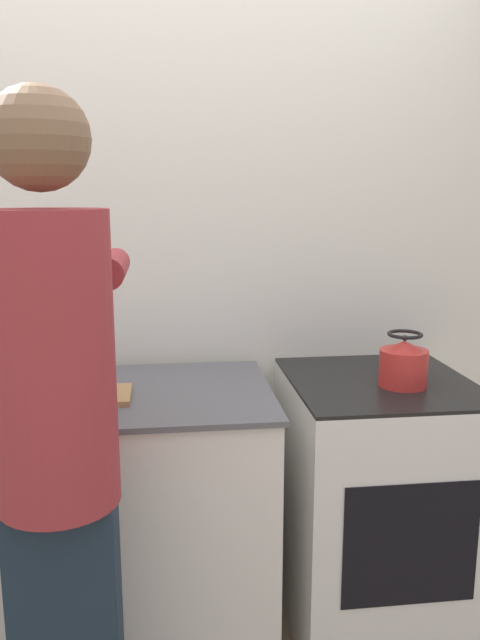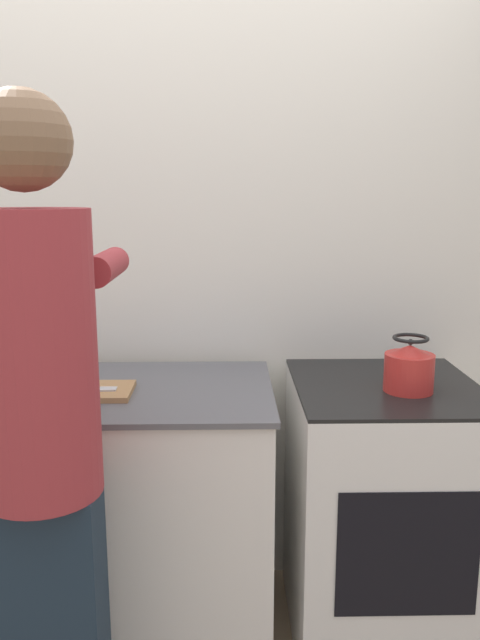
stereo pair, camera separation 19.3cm
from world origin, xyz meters
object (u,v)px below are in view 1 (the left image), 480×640
oven (374,505)px  cutting_board (72,397)px  canister_jar (1,366)px  kettle (402,364)px  person (55,435)px  knife (75,394)px

oven → cutting_board: cutting_board is taller
oven → canister_jar: canister_jar is taller
kettle → canister_jar: size_ratio=1.24×
person → canister_jar: person is taller
person → knife: size_ratio=7.96×
cutting_board → kettle: (1.08, -0.00, 0.07)m
oven → knife: knife is taller
knife → person: bearing=-88.6°
person → canister_jar: 0.70m
cutting_board → canister_jar: (-0.25, 0.17, 0.06)m
knife → kettle: 1.07m
kettle → canister_jar: bearing=172.5°
person → kettle: (1.05, 0.47, 0.01)m
knife → kettle: bearing=-0.1°
oven → knife: (-1.01, -0.08, 0.48)m
oven → person: person is taller
oven → kettle: 0.55m
cutting_board → kettle: size_ratio=1.97×
oven → person: bearing=-151.5°
person → canister_jar: bearing=113.7°
oven → canister_jar: (-1.28, 0.10, 0.53)m
oven → kettle: size_ratio=5.13×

